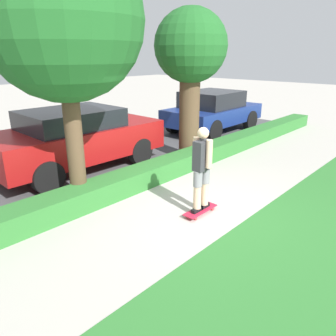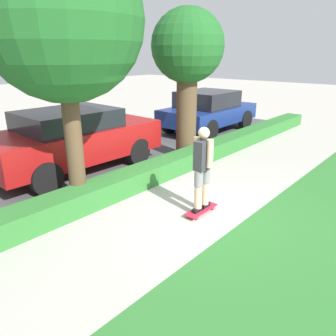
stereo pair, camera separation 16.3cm
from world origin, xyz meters
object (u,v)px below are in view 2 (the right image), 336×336
object	(u,v)px
tree_near	(62,21)
tree_mid	(188,53)
skateboard	(201,210)
parked_car_middle	(73,138)
parked_car_rear	(208,110)
skater_person	(203,167)

from	to	relation	value
tree_near	tree_mid	world-z (taller)	tree_near
tree_mid	skateboard	bearing A→B (deg)	-137.25
tree_near	tree_mid	size ratio (longest dim) A/B	1.20
tree_mid	parked_car_middle	distance (m)	3.68
skateboard	parked_car_rear	size ratio (longest dim) A/B	0.19
parked_car_middle	parked_car_rear	size ratio (longest dim) A/B	1.09
skater_person	parked_car_middle	xyz separation A→B (m)	(-0.11, 3.87, -0.08)
tree_near	parked_car_rear	bearing A→B (deg)	13.78
parked_car_middle	skater_person	bearing A→B (deg)	-86.99
skater_person	tree_near	distance (m)	3.46
skater_person	parked_car_rear	distance (m)	6.97
tree_near	tree_mid	xyz separation A→B (m)	(3.80, 0.27, -0.51)
skater_person	parked_car_middle	world-z (taller)	skater_person
parked_car_middle	tree_near	bearing A→B (deg)	-121.06
tree_near	parked_car_middle	world-z (taller)	tree_near
parked_car_middle	skateboard	bearing A→B (deg)	-86.99
parked_car_rear	skateboard	bearing A→B (deg)	-147.20
tree_near	parked_car_rear	distance (m)	7.69
skateboard	skater_person	bearing A→B (deg)	86.42
tree_mid	parked_car_middle	xyz separation A→B (m)	(-2.68, 1.50, -2.02)
tree_mid	parked_car_middle	bearing A→B (deg)	150.83
skateboard	skater_person	world-z (taller)	skater_person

